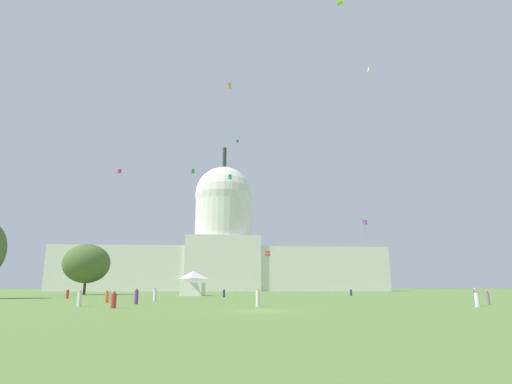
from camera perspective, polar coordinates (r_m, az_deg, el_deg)
The scene contains 27 objects.
ground_plane at distance 33.72m, azimuth 0.65°, elevation -15.87°, with size 800.00×800.00×0.00m, color olive.
capitol_building at distance 191.34m, azimuth -4.52°, elevation -7.97°, with size 144.13×27.45×66.47m.
event_tent at distance 92.24m, azimuth -8.57°, elevation -12.20°, with size 5.39×5.69×5.12m.
tree_west_far at distance 109.14m, azimuth -22.03°, elevation -9.00°, with size 14.00×13.65×11.88m.
person_white_lawn_far_left at distance 57.84m, azimuth -13.58°, elevation -13.45°, with size 0.45×0.45×1.74m.
person_navy_back_center at distance 93.80m, azimuth 12.78°, elevation -13.19°, with size 0.55×0.55×1.46m.
person_grey_aisle_center at distance 50.85m, azimuth 28.97°, elevation -12.49°, with size 0.39×0.39×1.49m.
person_white_mid_right at distance 45.14m, azimuth 27.84°, elevation -12.77°, with size 0.60×0.60×1.56m.
person_purple_mid_left at distance 49.28m, azimuth 27.70°, elevation -12.54°, with size 0.41×0.41×1.72m.
person_white_near_tree_east at distance 60.59m, azimuth -19.32°, elevation -13.18°, with size 0.63×0.63×1.47m.
person_purple_edge_west at distance 48.67m, azimuth -15.95°, elevation -13.54°, with size 0.61×0.61×1.70m.
person_white_near_tent at distance 44.07m, azimuth -22.84°, elevation -13.26°, with size 0.54×0.54×1.57m.
person_navy_front_center at distance 77.45m, azimuth -4.39°, elevation -13.60°, with size 0.53×0.53×1.47m.
person_red_front_right at distance 74.59m, azimuth -24.26°, elevation -12.54°, with size 0.63×0.63×1.57m.
person_red_mid_center at distance 40.06m, azimuth -18.78°, elevation -13.76°, with size 0.64×0.64×1.51m.
person_orange_near_tree_west at distance 53.99m, azimuth -19.61°, elevation -13.30°, with size 0.59×0.59×1.46m.
person_white_lawn_far_right at distance 40.44m, azimuth 0.25°, elevation -14.22°, with size 0.50×0.50×1.73m.
kite_green_high at distance 129.47m, azimuth -8.55°, elevation 2.82°, with size 0.99×0.49×1.38m.
kite_magenta_high at distance 146.77m, azimuth -18.09°, elevation 2.70°, with size 1.39×1.41×1.25m.
kite_cyan_low at distance 166.09m, azimuth 2.26°, elevation -7.40°, with size 1.28×1.64×2.14m.
kite_white_high at distance 96.35m, azimuth 15.06°, elevation 15.51°, with size 0.46×0.75×4.70m.
kite_blue_high at distance 149.68m, azimuth -2.53°, elevation 6.92°, with size 0.74×0.32×0.97m.
kite_violet_low at distance 90.71m, azimuth 14.57°, elevation -4.00°, with size 1.24×1.22×3.51m.
kite_turquoise_mid at distance 81.86m, azimuth -3.55°, elevation 2.06°, with size 0.66×0.71×2.56m.
kite_red_low at distance 103.51m, azimuth 1.58°, elevation -8.36°, with size 1.35×1.37×2.70m.
kite_gold_high at distance 80.76m, azimuth -3.61°, elevation 14.04°, with size 0.65×0.72×3.33m.
kite_lime_high at distance 95.52m, azimuth 11.30°, elevation 24.14°, with size 1.34×1.27×1.44m.
Camera 1 is at (-3.21, -33.52, 1.82)m, focal length 29.43 mm.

